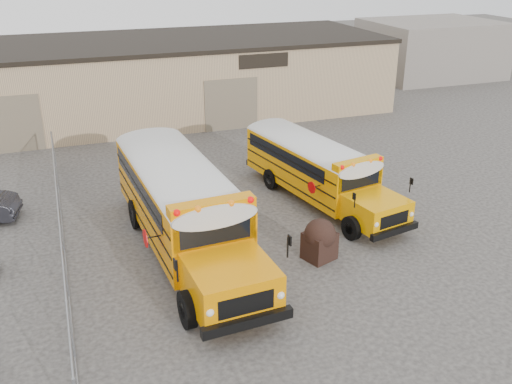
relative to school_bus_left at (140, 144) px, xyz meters
name	(u,v)px	position (x,y,z in m)	size (l,w,h in m)	color
ground	(251,263)	(2.28, -8.52, -1.85)	(120.00, 120.00, 0.00)	#322F2D
warehouse	(147,77)	(2.28, 11.48, 0.52)	(30.20, 10.20, 4.67)	tan
chainlink_fence	(61,229)	(-3.72, -5.52, -0.95)	(0.07, 18.07, 1.81)	gray
distant_building_right	(431,48)	(26.28, 15.48, 0.35)	(10.00, 8.00, 4.40)	gray
school_bus_left	(140,144)	(0.00, 0.00, 0.00)	(3.47, 11.06, 3.20)	orange
school_bus_right	(251,132)	(5.61, 1.07, -0.33)	(3.83, 9.21, 2.62)	#F29B00
tarp_bundle	(320,239)	(4.61, -8.97, -1.09)	(1.24, 1.18, 1.49)	black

